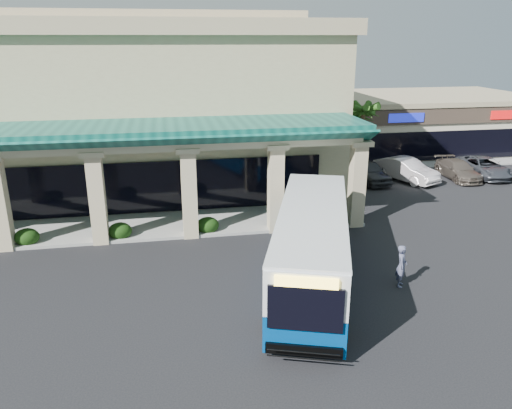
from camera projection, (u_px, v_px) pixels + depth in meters
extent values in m
plane|color=black|center=(268.00, 276.00, 21.73)|extent=(110.00, 110.00, 0.00)
imported|color=#4D506A|center=(402.00, 266.00, 20.61)|extent=(0.69, 0.79, 1.81)
imported|color=#2E2F32|center=(367.00, 171.00, 35.68)|extent=(2.33, 4.80, 1.58)
imported|color=white|center=(406.00, 170.00, 35.96)|extent=(3.59, 5.22, 1.63)
imported|color=#62574D|center=(458.00, 170.00, 36.53)|extent=(2.08, 4.68, 1.33)
imported|color=#434750|center=(484.00, 167.00, 37.13)|extent=(2.61, 5.26, 1.43)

